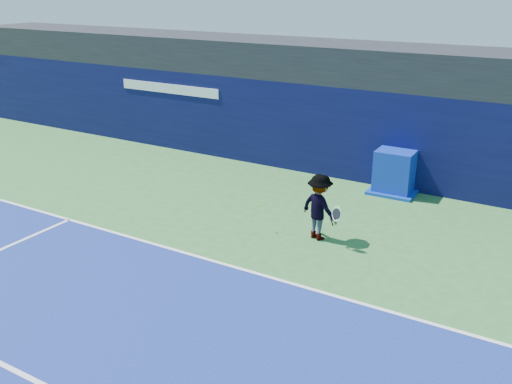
{
  "coord_description": "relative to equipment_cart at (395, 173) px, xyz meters",
  "views": [
    {
      "loc": [
        6.76,
        -6.74,
        6.17
      ],
      "look_at": [
        -0.34,
        5.2,
        1.0
      ],
      "focal_mm": 40.0,
      "sensor_mm": 36.0,
      "label": 1
    }
  ],
  "objects": [
    {
      "name": "equipment_cart",
      "position": [
        0.0,
        0.0,
        0.0
      ],
      "size": [
        1.44,
        1.44,
        1.35
      ],
      "color": "#0B249F",
      "rests_on": "ground"
    },
    {
      "name": "ground",
      "position": [
        -1.96,
        -9.74,
        -0.62
      ],
      "size": [
        80.0,
        80.0,
        0.0
      ],
      "primitive_type": "plane",
      "color": "#336F32",
      "rests_on": "ground"
    },
    {
      "name": "baseline",
      "position": [
        -1.96,
        -6.74,
        -0.61
      ],
      "size": [
        24.0,
        0.1,
        0.01
      ],
      "primitive_type": "cube",
      "color": "white",
      "rests_on": "ground"
    },
    {
      "name": "back_wall_assembly",
      "position": [
        -1.96,
        0.76,
        0.88
      ],
      "size": [
        36.0,
        1.03,
        3.0
      ],
      "color": "#090B36",
      "rests_on": "ground"
    },
    {
      "name": "tennis_ball",
      "position": [
        -2.12,
        -4.67,
        0.11
      ],
      "size": [
        0.06,
        0.06,
        0.06
      ],
      "color": "#AEDB18",
      "rests_on": "ground"
    },
    {
      "name": "tennis_player",
      "position": [
        -0.58,
        -4.31,
        0.24
      ],
      "size": [
        1.37,
        0.96,
        1.7
      ],
      "color": "white",
      "rests_on": "ground"
    },
    {
      "name": "stadium_band",
      "position": [
        -1.96,
        1.76,
        2.98
      ],
      "size": [
        36.0,
        3.0,
        1.2
      ],
      "primitive_type": "cube",
      "color": "black",
      "rests_on": "back_wall_assembly"
    }
  ]
}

